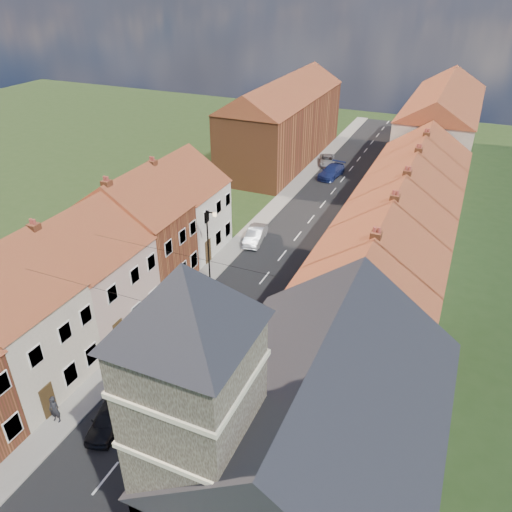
% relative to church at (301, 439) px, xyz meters
% --- Properties ---
extents(road, '(7.00, 90.00, 0.02)m').
position_rel_church_xyz_m(road, '(-9.36, 26.68, -5.87)').
color(road, black).
rests_on(road, ground).
extents(pavement_left, '(1.80, 90.00, 0.12)m').
position_rel_church_xyz_m(pavement_left, '(-13.76, 26.68, -5.82)').
color(pavement_left, '#9E968F').
rests_on(pavement_left, ground).
extents(pavement_right, '(1.80, 90.00, 0.12)m').
position_rel_church_xyz_m(pavement_right, '(-4.96, 26.68, -5.82)').
color(pavement_right, '#9E968F').
rests_on(pavement_right, ground).
extents(church, '(11.25, 14.25, 15.20)m').
position_rel_church_xyz_m(church, '(0.00, 0.00, 0.00)').
color(church, '#3C332A').
rests_on(church, ground).
extents(cottage_r_tudor, '(8.30, 5.20, 9.00)m').
position_rel_church_xyz_m(cottage_r_tudor, '(-0.09, 9.37, -1.41)').
color(cottage_r_tudor, beige).
rests_on(cottage_r_tudor, ground).
extents(cottage_r_white_near, '(8.30, 6.00, 9.00)m').
position_rel_church_xyz_m(cottage_r_white_near, '(-0.06, 14.77, -1.40)').
color(cottage_r_white_near, brown).
rests_on(cottage_r_white_near, ground).
extents(cottage_r_cream_mid, '(8.30, 5.20, 9.00)m').
position_rel_church_xyz_m(cottage_r_cream_mid, '(-0.06, 20.17, -1.40)').
color(cottage_r_cream_mid, beige).
rests_on(cottage_r_cream_mid, ground).
extents(cottage_r_pink, '(8.30, 6.00, 9.00)m').
position_rel_church_xyz_m(cottage_r_pink, '(-0.06, 25.57, -1.40)').
color(cottage_r_pink, white).
rests_on(cottage_r_pink, ground).
extents(cottage_r_white_far, '(8.30, 5.20, 9.00)m').
position_rel_church_xyz_m(cottage_r_white_far, '(-0.06, 30.97, -1.40)').
color(cottage_r_white_far, white).
rests_on(cottage_r_white_far, ground).
extents(cottage_r_cream_far, '(8.30, 6.00, 9.00)m').
position_rel_church_xyz_m(cottage_r_cream_far, '(-0.06, 36.37, -1.40)').
color(cottage_r_cream_far, white).
rests_on(cottage_r_cream_far, ground).
extents(cottage_l_cream, '(8.30, 6.30, 9.10)m').
position_rel_church_xyz_m(cottage_l_cream, '(-18.66, 2.22, -1.35)').
color(cottage_l_cream, beige).
rests_on(cottage_l_cream, ground).
extents(cottage_l_white, '(8.30, 6.90, 8.80)m').
position_rel_church_xyz_m(cottage_l_white, '(-18.66, 8.62, -1.51)').
color(cottage_l_white, '#B4A08E').
rests_on(cottage_l_white, ground).
extents(cottage_l_brick_mid, '(8.30, 5.70, 9.10)m').
position_rel_church_xyz_m(cottage_l_brick_mid, '(-18.66, 14.72, -1.35)').
color(cottage_l_brick_mid, brown).
rests_on(cottage_l_brick_mid, ground).
extents(cottage_l_pink, '(8.30, 6.30, 8.80)m').
position_rel_church_xyz_m(cottage_l_pink, '(-18.66, 20.52, -1.51)').
color(cottage_l_pink, white).
rests_on(cottage_l_pink, ground).
extents(block_right_far, '(8.30, 24.20, 10.50)m').
position_rel_church_xyz_m(block_right_far, '(-0.06, 51.68, -0.58)').
color(block_right_far, beige).
rests_on(block_right_far, ground).
extents(block_left_far, '(8.30, 24.20, 10.50)m').
position_rel_church_xyz_m(block_left_far, '(-18.66, 46.68, -0.58)').
color(block_left_far, brown).
rests_on(block_left_far, ground).
extents(lamppost, '(0.88, 0.15, 6.00)m').
position_rel_church_xyz_m(lamppost, '(-13.17, 16.68, -2.34)').
color(lamppost, black).
rests_on(lamppost, pavement_left).
extents(car_near, '(2.30, 3.83, 1.22)m').
position_rel_church_xyz_m(car_near, '(-11.24, 1.37, -5.27)').
color(car_near, black).
rests_on(car_near, ground).
extents(car_mid, '(2.00, 4.23, 1.34)m').
position_rel_church_xyz_m(car_mid, '(-12.56, 24.12, -5.21)').
color(car_mid, '#B6B9BE').
rests_on(car_mid, ground).
extents(car_far, '(2.53, 5.02, 1.40)m').
position_rel_church_xyz_m(car_far, '(-10.86, 42.89, -5.18)').
color(car_far, navy).
rests_on(car_far, ground).
extents(car_distant, '(3.14, 4.62, 1.17)m').
position_rel_church_xyz_m(car_distant, '(-12.56, 46.85, -5.29)').
color(car_distant, '#A1A4A9').
rests_on(car_distant, ground).
extents(pedestrian_left, '(0.68, 0.50, 1.70)m').
position_rel_church_xyz_m(pedestrian_left, '(-14.01, 0.46, -4.90)').
color(pedestrian_left, black).
rests_on(pedestrian_left, pavement_left).
extents(pedestrian_right, '(0.79, 0.63, 1.55)m').
position_rel_church_xyz_m(pedestrian_right, '(-4.45, 9.98, -4.98)').
color(pedestrian_right, '#2A2622').
rests_on(pedestrian_right, pavement_right).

